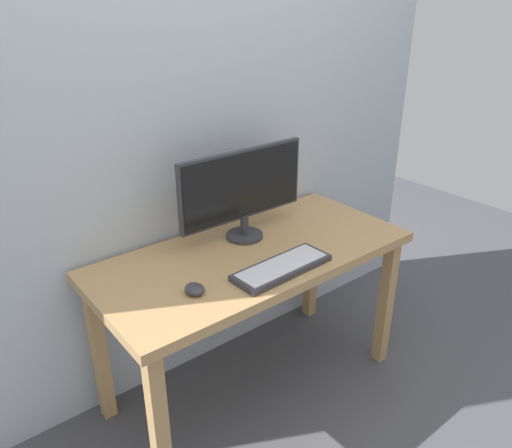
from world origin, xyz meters
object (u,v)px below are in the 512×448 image
at_px(desk, 253,269).
at_px(mouse, 195,289).
at_px(monitor, 243,189).
at_px(keyboard_primary, 282,267).

bearing_deg(desk, mouse, -161.62).
distance_m(desk, monitor, 0.35).
height_order(keyboard_primary, mouse, mouse).
distance_m(keyboard_primary, mouse, 0.36).
bearing_deg(keyboard_primary, mouse, 168.08).
bearing_deg(monitor, desk, -110.81).
height_order(desk, mouse, mouse).
relative_size(monitor, mouse, 7.65).
relative_size(desk, mouse, 16.64).
xyz_separation_m(keyboard_primary, mouse, (-0.35, 0.07, 0.00)).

